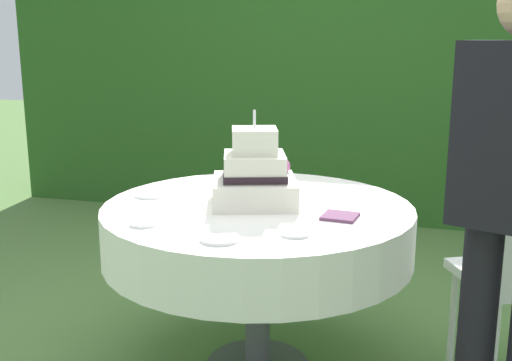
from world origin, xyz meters
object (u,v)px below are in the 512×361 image
cake_table (258,231)px  serving_plate_right (151,195)px  wedding_cake (255,176)px  napkin_stack (340,216)px  serving_plate_near (218,239)px  serving_plate_far (144,223)px  serving_plate_left (295,233)px

cake_table → serving_plate_right: size_ratio=9.08×
wedding_cake → serving_plate_right: wedding_cake is taller
wedding_cake → napkin_stack: bearing=-17.7°
wedding_cake → serving_plate_near: wedding_cake is taller
wedding_cake → serving_plate_right: bearing=-178.9°
serving_plate_far → serving_plate_right: size_ratio=0.72×
napkin_stack → wedding_cake: bearing=162.3°
serving_plate_left → wedding_cake: bearing=124.0°
serving_plate_far → cake_table: bearing=49.7°
serving_plate_near → serving_plate_far: 0.33m
cake_table → napkin_stack: napkin_stack is taller
wedding_cake → serving_plate_left: (0.25, -0.37, -0.11)m
serving_plate_right → serving_plate_far: bearing=-68.5°
serving_plate_left → napkin_stack: 0.28m
serving_plate_near → serving_plate_far: same height
cake_table → serving_plate_left: size_ratio=12.54×
serving_plate_near → napkin_stack: size_ratio=1.05×
wedding_cake → serving_plate_right: 0.48m
napkin_stack → cake_table: bearing=165.0°
serving_plate_near → serving_plate_right: bearing=134.3°
cake_table → napkin_stack: (0.35, -0.09, 0.12)m
serving_plate_right → wedding_cake: bearing=1.1°
serving_plate_near → serving_plate_far: size_ratio=1.34×
cake_table → serving_plate_far: bearing=-130.3°
serving_plate_far → wedding_cake: bearing=53.0°
serving_plate_far → napkin_stack: 0.74m
wedding_cake → napkin_stack: (0.37, -0.12, -0.11)m
cake_table → serving_plate_left: bearing=-56.2°
serving_plate_near → wedding_cake: bearing=91.5°
napkin_stack → serving_plate_near: bearing=-133.3°
wedding_cake → serving_plate_left: wedding_cake is taller
serving_plate_near → serving_plate_right: (-0.48, 0.49, 0.00)m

